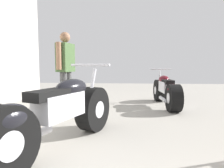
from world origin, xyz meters
name	(u,v)px	position (x,y,z in m)	size (l,w,h in m)	color
ground_plane	(116,129)	(0.00, 3.17, 0.00)	(15.22, 15.22, 0.00)	#A8A399
motorcycle_maroon_cruiser	(58,115)	(-0.58, 2.41, 0.39)	(0.96, 1.98, 0.95)	black
motorcycle_black_naked	(166,91)	(1.05, 4.96, 0.35)	(0.54, 1.84, 0.85)	black
mechanic_in_blue	(66,65)	(-1.17, 4.60, 0.93)	(0.32, 0.66, 1.64)	#4C4C4C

